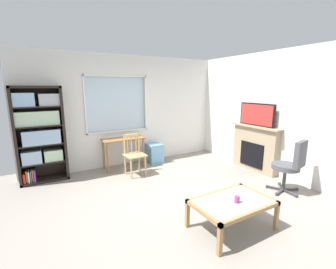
{
  "coord_description": "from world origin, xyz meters",
  "views": [
    {
      "loc": [
        -1.99,
        -3.01,
        1.91
      ],
      "look_at": [
        0.31,
        0.96,
        0.97
      ],
      "focal_mm": 24.63,
      "sensor_mm": 36.0,
      "label": 1
    }
  ],
  "objects_px": {
    "wooden_chair": "(134,154)",
    "office_chair": "(291,164)",
    "bookshelf": "(40,132)",
    "fireplace": "(255,148)",
    "tv": "(257,115)",
    "sippy_cup": "(237,199)",
    "plastic_drawer_unit": "(154,153)",
    "desk_under_window": "(123,143)",
    "coffee_table": "(232,204)"
  },
  "relations": [
    {
      "from": "plastic_drawer_unit",
      "to": "office_chair",
      "type": "bearing_deg",
      "value": -64.9
    },
    {
      "from": "bookshelf",
      "to": "fireplace",
      "type": "distance_m",
      "value": 4.66
    },
    {
      "from": "desk_under_window",
      "to": "wooden_chair",
      "type": "bearing_deg",
      "value": -82.94
    },
    {
      "from": "desk_under_window",
      "to": "tv",
      "type": "bearing_deg",
      "value": -32.28
    },
    {
      "from": "wooden_chair",
      "to": "tv",
      "type": "relative_size",
      "value": 1.0
    },
    {
      "from": "desk_under_window",
      "to": "wooden_chair",
      "type": "relative_size",
      "value": 1.08
    },
    {
      "from": "wooden_chair",
      "to": "tv",
      "type": "height_order",
      "value": "tv"
    },
    {
      "from": "wooden_chair",
      "to": "plastic_drawer_unit",
      "type": "distance_m",
      "value": 0.98
    },
    {
      "from": "bookshelf",
      "to": "desk_under_window",
      "type": "relative_size",
      "value": 1.99
    },
    {
      "from": "bookshelf",
      "to": "plastic_drawer_unit",
      "type": "bearing_deg",
      "value": -1.28
    },
    {
      "from": "fireplace",
      "to": "wooden_chair",
      "type": "bearing_deg",
      "value": 156.22
    },
    {
      "from": "desk_under_window",
      "to": "fireplace",
      "type": "bearing_deg",
      "value": -32.1
    },
    {
      "from": "bookshelf",
      "to": "fireplace",
      "type": "xyz_separation_m",
      "value": [
        4.3,
        -1.74,
        -0.51
      ]
    },
    {
      "from": "sippy_cup",
      "to": "desk_under_window",
      "type": "bearing_deg",
      "value": 98.66
    },
    {
      "from": "bookshelf",
      "to": "wooden_chair",
      "type": "distance_m",
      "value": 1.95
    },
    {
      "from": "plastic_drawer_unit",
      "to": "wooden_chair",
      "type": "bearing_deg",
      "value": -143.9
    },
    {
      "from": "tv",
      "to": "sippy_cup",
      "type": "height_order",
      "value": "tv"
    },
    {
      "from": "fireplace",
      "to": "sippy_cup",
      "type": "height_order",
      "value": "fireplace"
    },
    {
      "from": "plastic_drawer_unit",
      "to": "office_chair",
      "type": "height_order",
      "value": "office_chair"
    },
    {
      "from": "plastic_drawer_unit",
      "to": "fireplace",
      "type": "xyz_separation_m",
      "value": [
        1.77,
        -1.68,
        0.29
      ]
    },
    {
      "from": "office_chair",
      "to": "bookshelf",
      "type": "bearing_deg",
      "value": 143.13
    },
    {
      "from": "desk_under_window",
      "to": "sippy_cup",
      "type": "xyz_separation_m",
      "value": [
        0.47,
        -3.12,
        -0.15
      ]
    },
    {
      "from": "fireplace",
      "to": "sippy_cup",
      "type": "relative_size",
      "value": 13.84
    },
    {
      "from": "plastic_drawer_unit",
      "to": "fireplace",
      "type": "height_order",
      "value": "fireplace"
    },
    {
      "from": "wooden_chair",
      "to": "office_chair",
      "type": "bearing_deg",
      "value": -47.25
    },
    {
      "from": "office_chair",
      "to": "plastic_drawer_unit",
      "type": "bearing_deg",
      "value": 115.1
    },
    {
      "from": "plastic_drawer_unit",
      "to": "fireplace",
      "type": "bearing_deg",
      "value": -43.61
    },
    {
      "from": "sippy_cup",
      "to": "office_chair",
      "type": "bearing_deg",
      "value": 10.99
    },
    {
      "from": "tv",
      "to": "coffee_table",
      "type": "relative_size",
      "value": 0.84
    },
    {
      "from": "bookshelf",
      "to": "plastic_drawer_unit",
      "type": "relative_size",
      "value": 4.04
    },
    {
      "from": "coffee_table",
      "to": "office_chair",
      "type": "bearing_deg",
      "value": 8.89
    },
    {
      "from": "sippy_cup",
      "to": "plastic_drawer_unit",
      "type": "bearing_deg",
      "value": 83.48
    },
    {
      "from": "desk_under_window",
      "to": "plastic_drawer_unit",
      "type": "distance_m",
      "value": 0.91
    },
    {
      "from": "wooden_chair",
      "to": "office_chair",
      "type": "xyz_separation_m",
      "value": [
        2.1,
        -2.28,
        0.09
      ]
    },
    {
      "from": "plastic_drawer_unit",
      "to": "office_chair",
      "type": "relative_size",
      "value": 0.48
    },
    {
      "from": "bookshelf",
      "to": "office_chair",
      "type": "xyz_separation_m",
      "value": [
        3.86,
        -2.9,
        -0.48
      ]
    },
    {
      "from": "wooden_chair",
      "to": "plastic_drawer_unit",
      "type": "bearing_deg",
      "value": 36.1
    },
    {
      "from": "plastic_drawer_unit",
      "to": "sippy_cup",
      "type": "distance_m",
      "value": 3.2
    },
    {
      "from": "desk_under_window",
      "to": "coffee_table",
      "type": "distance_m",
      "value": 3.1
    },
    {
      "from": "bookshelf",
      "to": "fireplace",
      "type": "relative_size",
      "value": 1.56
    },
    {
      "from": "sippy_cup",
      "to": "fireplace",
      "type": "bearing_deg",
      "value": 34.89
    },
    {
      "from": "plastic_drawer_unit",
      "to": "fireplace",
      "type": "relative_size",
      "value": 0.39
    },
    {
      "from": "wooden_chair",
      "to": "office_chair",
      "type": "relative_size",
      "value": 0.9
    },
    {
      "from": "sippy_cup",
      "to": "bookshelf",
      "type": "bearing_deg",
      "value": 123.92
    },
    {
      "from": "coffee_table",
      "to": "sippy_cup",
      "type": "bearing_deg",
      "value": -73.46
    },
    {
      "from": "plastic_drawer_unit",
      "to": "tv",
      "type": "xyz_separation_m",
      "value": [
        1.75,
        -1.68,
        1.06
      ]
    },
    {
      "from": "coffee_table",
      "to": "sippy_cup",
      "type": "relative_size",
      "value": 11.91
    },
    {
      "from": "wooden_chair",
      "to": "coffee_table",
      "type": "height_order",
      "value": "wooden_chair"
    },
    {
      "from": "bookshelf",
      "to": "coffee_table",
      "type": "xyz_separation_m",
      "value": [
        2.15,
        -3.16,
        -0.68
      ]
    },
    {
      "from": "desk_under_window",
      "to": "wooden_chair",
      "type": "height_order",
      "value": "wooden_chair"
    }
  ]
}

